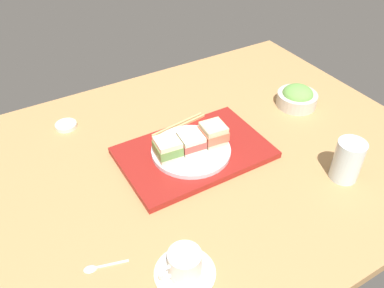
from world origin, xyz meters
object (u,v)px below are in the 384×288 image
(sandwich_far, at_px, (168,148))
(coffee_cup, at_px, (184,266))
(sandwich_near, at_px, (213,133))
(drinking_glass, at_px, (348,160))
(small_sauce_dish, at_px, (66,125))
(teaspoon, at_px, (96,267))
(chopsticks_pair, at_px, (179,125))
(sandwich_plate, at_px, (191,150))
(salad_bowl, at_px, (297,97))
(sandwich_middle, at_px, (191,142))

(sandwich_far, relative_size, coffee_cup, 0.55)
(sandwich_near, relative_size, drinking_glass, 0.65)
(small_sauce_dish, bearing_deg, sandwich_near, 135.73)
(drinking_glass, relative_size, small_sauce_dish, 1.76)
(coffee_cup, bearing_deg, teaspoon, -34.59)
(chopsticks_pair, bearing_deg, small_sauce_dish, -33.84)
(sandwich_plate, bearing_deg, small_sauce_dish, -50.62)
(salad_bowl, xyz_separation_m, teaspoon, (0.79, 0.26, -0.03))
(salad_bowl, bearing_deg, small_sauce_dish, -20.95)
(chopsticks_pair, height_order, teaspoon, chopsticks_pair)
(sandwich_plate, bearing_deg, salad_bowl, -173.26)
(sandwich_near, distance_m, small_sauce_dish, 0.46)
(sandwich_plate, bearing_deg, sandwich_middle, 26.57)
(chopsticks_pair, xyz_separation_m, coffee_cup, (0.23, 0.43, 0.01))
(sandwich_far, distance_m, coffee_cup, 0.34)
(sandwich_near, distance_m, teaspoon, 0.47)
(sandwich_near, relative_size, sandwich_middle, 1.03)
(sandwich_plate, relative_size, sandwich_middle, 3.07)
(sandwich_middle, bearing_deg, chopsticks_pair, -103.40)
(sandwich_middle, height_order, drinking_glass, drinking_glass)
(salad_bowl, distance_m, teaspoon, 0.83)
(drinking_glass, bearing_deg, teaspoon, -5.74)
(chopsticks_pair, distance_m, drinking_glass, 0.48)
(sandwich_far, bearing_deg, teaspoon, 36.50)
(sandwich_plate, height_order, coffee_cup, coffee_cup)
(sandwich_far, height_order, salad_bowl, sandwich_far)
(salad_bowl, relative_size, drinking_glass, 1.14)
(sandwich_far, relative_size, drinking_glass, 0.62)
(sandwich_middle, bearing_deg, coffee_cup, 57.45)
(sandwich_plate, distance_m, drinking_glass, 0.41)
(sandwich_far, bearing_deg, sandwich_middle, 176.47)
(chopsticks_pair, relative_size, coffee_cup, 1.44)
(drinking_glass, bearing_deg, small_sauce_dish, -46.08)
(sandwich_plate, xyz_separation_m, salad_bowl, (-0.43, -0.05, 0.01))
(coffee_cup, bearing_deg, sandwich_middle, -122.55)
(sandwich_near, xyz_separation_m, coffee_cup, (0.27, 0.31, -0.03))
(sandwich_near, xyz_separation_m, small_sauce_dish, (0.33, -0.32, -0.05))
(salad_bowl, height_order, drinking_glass, drinking_glass)
(teaspoon, bearing_deg, chopsticks_pair, -139.32)
(drinking_glass, bearing_deg, sandwich_far, -36.28)
(sandwich_plate, bearing_deg, sandwich_near, 176.47)
(sandwich_plate, relative_size, drinking_glass, 1.92)
(coffee_cup, xyz_separation_m, small_sauce_dish, (0.06, -0.63, -0.02))
(drinking_glass, bearing_deg, salad_bowl, -111.51)
(chopsticks_pair, bearing_deg, coffee_cup, 62.29)
(sandwich_near, relative_size, salad_bowl, 0.57)
(chopsticks_pair, height_order, coffee_cup, coffee_cup)
(sandwich_middle, height_order, salad_bowl, sandwich_middle)
(sandwich_plate, xyz_separation_m, sandwich_middle, (0.00, 0.00, 0.03))
(sandwich_plate, height_order, sandwich_middle, sandwich_middle)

